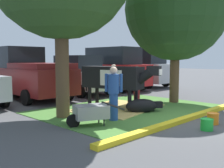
{
  "coord_description": "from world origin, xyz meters",
  "views": [
    {
      "loc": [
        -7.06,
        -4.04,
        1.84
      ],
      "look_at": [
        0.03,
        2.95,
        0.9
      ],
      "focal_mm": 42.72,
      "sensor_mm": 36.0,
      "label": 1
    }
  ],
  "objects_px": {
    "person_handler": "(137,83)",
    "sedan_red": "(78,75)",
    "suv_dark_grey": "(113,68)",
    "bucket_orange": "(213,118)",
    "person_visitor_near": "(114,82)",
    "wheelbarrow": "(90,112)",
    "bucket_green": "(207,124)",
    "suv_black": "(140,67)",
    "person_visitor_far": "(114,92)",
    "cow_holstein": "(115,78)",
    "calf_lying": "(142,106)",
    "pickup_truck_maroon": "(28,74)",
    "shade_tree_right": "(176,10)"
  },
  "relations": [
    {
      "from": "cow_holstein",
      "to": "bucket_orange",
      "type": "relative_size",
      "value": 9.05
    },
    {
      "from": "bucket_green",
      "to": "pickup_truck_maroon",
      "type": "height_order",
      "value": "pickup_truck_maroon"
    },
    {
      "from": "shade_tree_right",
      "to": "wheelbarrow",
      "type": "xyz_separation_m",
      "value": [
        -5.11,
        -0.51,
        -3.47
      ]
    },
    {
      "from": "shade_tree_right",
      "to": "calf_lying",
      "type": "distance_m",
      "value": 4.51
    },
    {
      "from": "bucket_green",
      "to": "wheelbarrow",
      "type": "bearing_deg",
      "value": 126.48
    },
    {
      "from": "cow_holstein",
      "to": "bucket_orange",
      "type": "height_order",
      "value": "cow_holstein"
    },
    {
      "from": "shade_tree_right",
      "to": "cow_holstein",
      "type": "relative_size",
      "value": 1.94
    },
    {
      "from": "bucket_orange",
      "to": "bucket_green",
      "type": "bearing_deg",
      "value": -167.03
    },
    {
      "from": "cow_holstein",
      "to": "person_visitor_near",
      "type": "xyz_separation_m",
      "value": [
        1.07,
        1.1,
        -0.28
      ]
    },
    {
      "from": "cow_holstein",
      "to": "shade_tree_right",
      "type": "bearing_deg",
      "value": -16.09
    },
    {
      "from": "wheelbarrow",
      "to": "sedan_red",
      "type": "distance_m",
      "value": 7.06
    },
    {
      "from": "person_handler",
      "to": "sedan_red",
      "type": "xyz_separation_m",
      "value": [
        0.08,
        4.1,
        0.16
      ]
    },
    {
      "from": "bucket_orange",
      "to": "pickup_truck_maroon",
      "type": "xyz_separation_m",
      "value": [
        -1.17,
        8.43,
        0.95
      ]
    },
    {
      "from": "bucket_orange",
      "to": "suv_dark_grey",
      "type": "relative_size",
      "value": 0.07
    },
    {
      "from": "bucket_green",
      "to": "suv_dark_grey",
      "type": "distance_m",
      "value": 9.66
    },
    {
      "from": "wheelbarrow",
      "to": "bucket_orange",
      "type": "distance_m",
      "value": 3.47
    },
    {
      "from": "person_visitor_far",
      "to": "sedan_red",
      "type": "distance_m",
      "value": 6.58
    },
    {
      "from": "pickup_truck_maroon",
      "to": "bucket_green",
      "type": "bearing_deg",
      "value": -87.15
    },
    {
      "from": "bucket_green",
      "to": "suv_black",
      "type": "height_order",
      "value": "suv_black"
    },
    {
      "from": "person_visitor_near",
      "to": "bucket_green",
      "type": "xyz_separation_m",
      "value": [
        -1.57,
        -4.89,
        -0.71
      ]
    },
    {
      "from": "calf_lying",
      "to": "person_visitor_near",
      "type": "xyz_separation_m",
      "value": [
        0.95,
        2.3,
        0.63
      ]
    },
    {
      "from": "person_visitor_near",
      "to": "suv_dark_grey",
      "type": "height_order",
      "value": "suv_dark_grey"
    },
    {
      "from": "wheelbarrow",
      "to": "pickup_truck_maroon",
      "type": "distance_m",
      "value": 6.32
    },
    {
      "from": "suv_dark_grey",
      "to": "bucket_orange",
      "type": "bearing_deg",
      "value": -117.4
    },
    {
      "from": "person_visitor_far",
      "to": "person_visitor_near",
      "type": "bearing_deg",
      "value": 44.24
    },
    {
      "from": "shade_tree_right",
      "to": "person_handler",
      "type": "xyz_separation_m",
      "value": [
        -1.11,
        1.12,
        -3.03
      ]
    },
    {
      "from": "cow_holstein",
      "to": "person_visitor_near",
      "type": "height_order",
      "value": "person_visitor_near"
    },
    {
      "from": "bucket_green",
      "to": "suv_dark_grey",
      "type": "relative_size",
      "value": 0.07
    },
    {
      "from": "person_visitor_near",
      "to": "sedan_red",
      "type": "relative_size",
      "value": 0.36
    },
    {
      "from": "suv_dark_grey",
      "to": "person_visitor_far",
      "type": "bearing_deg",
      "value": -135.37
    },
    {
      "from": "wheelbarrow",
      "to": "bucket_orange",
      "type": "xyz_separation_m",
      "value": [
        2.57,
        -2.31,
        -0.22
      ]
    },
    {
      "from": "sedan_red",
      "to": "suv_dark_grey",
      "type": "height_order",
      "value": "suv_dark_grey"
    },
    {
      "from": "cow_holstein",
      "to": "suv_black",
      "type": "height_order",
      "value": "suv_black"
    },
    {
      "from": "person_handler",
      "to": "pickup_truck_maroon",
      "type": "bearing_deg",
      "value": 120.07
    },
    {
      "from": "cow_holstein",
      "to": "calf_lying",
      "type": "bearing_deg",
      "value": -84.47
    },
    {
      "from": "person_visitor_near",
      "to": "sedan_red",
      "type": "height_order",
      "value": "sedan_red"
    },
    {
      "from": "person_visitor_far",
      "to": "suv_dark_grey",
      "type": "height_order",
      "value": "suv_dark_grey"
    },
    {
      "from": "shade_tree_right",
      "to": "calf_lying",
      "type": "bearing_deg",
      "value": -171.45
    },
    {
      "from": "person_handler",
      "to": "person_visitor_near",
      "type": "height_order",
      "value": "person_visitor_near"
    },
    {
      "from": "calf_lying",
      "to": "wheelbarrow",
      "type": "bearing_deg",
      "value": -177.37
    },
    {
      "from": "bucket_green",
      "to": "bucket_orange",
      "type": "relative_size",
      "value": 1.0
    },
    {
      "from": "person_visitor_near",
      "to": "suv_dark_grey",
      "type": "xyz_separation_m",
      "value": [
        3.36,
        3.35,
        0.4
      ]
    },
    {
      "from": "shade_tree_right",
      "to": "sedan_red",
      "type": "height_order",
      "value": "shade_tree_right"
    },
    {
      "from": "person_handler",
      "to": "suv_black",
      "type": "distance_m",
      "value": 6.98
    },
    {
      "from": "calf_lying",
      "to": "pickup_truck_maroon",
      "type": "distance_m",
      "value": 6.16
    },
    {
      "from": "suv_dark_grey",
      "to": "suv_black",
      "type": "xyz_separation_m",
      "value": [
        2.74,
        0.15,
        0.0
      ]
    },
    {
      "from": "calf_lying",
      "to": "cow_holstein",
      "type": "bearing_deg",
      "value": 95.53
    },
    {
      "from": "person_visitor_near",
      "to": "sedan_red",
      "type": "xyz_separation_m",
      "value": [
        0.68,
        3.32,
        0.12
      ]
    },
    {
      "from": "bucket_green",
      "to": "suv_dark_grey",
      "type": "xyz_separation_m",
      "value": [
        4.92,
        8.24,
        1.11
      ]
    },
    {
      "from": "person_visitor_far",
      "to": "wheelbarrow",
      "type": "distance_m",
      "value": 1.02
    }
  ]
}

